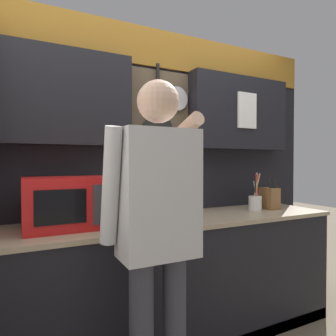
# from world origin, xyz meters

# --- Properties ---
(base_cabinet_counter) EXTENTS (2.46, 0.63, 0.89)m
(base_cabinet_counter) POSITION_xyz_m (0.00, -0.00, 0.44)
(base_cabinet_counter) COLOR black
(base_cabinet_counter) RESTS_ON ground_plane
(back_wall_unit) EXTENTS (3.03, 0.22, 2.38)m
(back_wall_unit) POSITION_xyz_m (0.01, 0.28, 1.44)
(back_wall_unit) COLOR black
(back_wall_unit) RESTS_ON ground_plane
(microwave) EXTENTS (0.51, 0.35, 0.32)m
(microwave) POSITION_xyz_m (-0.82, 0.01, 1.05)
(microwave) COLOR red
(microwave) RESTS_ON base_cabinet_counter
(knife_block) EXTENTS (0.11, 0.15, 0.27)m
(knife_block) POSITION_xyz_m (0.88, 0.01, 0.99)
(knife_block) COLOR brown
(knife_block) RESTS_ON base_cabinet_counter
(utensil_crock) EXTENTS (0.11, 0.11, 0.32)m
(utensil_crock) POSITION_xyz_m (0.72, 0.01, 0.97)
(utensil_crock) COLOR white
(utensil_crock) RESTS_ON base_cabinet_counter
(person) EXTENTS (0.54, 0.65, 1.71)m
(person) POSITION_xyz_m (-0.47, -0.58, 1.02)
(person) COLOR #383842
(person) RESTS_ON ground_plane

